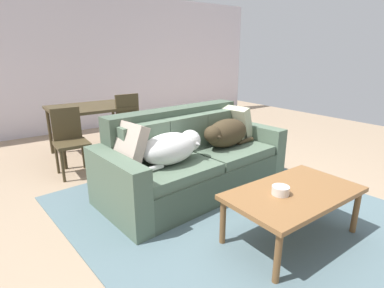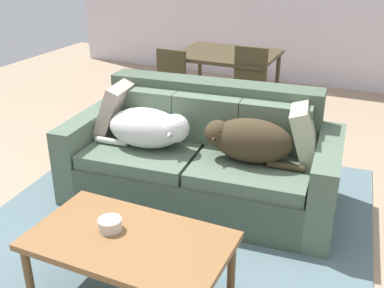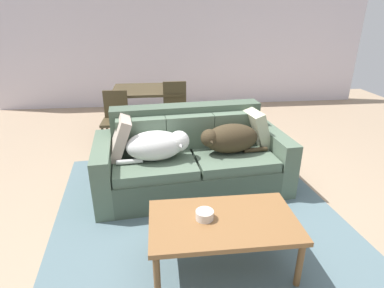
# 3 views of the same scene
# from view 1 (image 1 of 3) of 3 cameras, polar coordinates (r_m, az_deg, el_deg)

# --- Properties ---
(ground_plane) EXTENTS (10.00, 10.00, 0.00)m
(ground_plane) POSITION_cam_1_polar(r_m,az_deg,el_deg) (3.51, 6.12, -9.26)
(ground_plane) COLOR tan
(back_partition) EXTENTS (8.00, 0.12, 2.70)m
(back_partition) POSITION_cam_1_polar(r_m,az_deg,el_deg) (6.67, -17.74, 14.57)
(back_partition) COLOR silver
(back_partition) RESTS_ON ground
(area_rug) EXTENTS (3.14, 3.48, 0.01)m
(area_rug) POSITION_cam_1_polar(r_m,az_deg,el_deg) (3.14, 7.47, -12.53)
(area_rug) COLOR slate
(area_rug) RESTS_ON ground
(couch) EXTENTS (2.24, 1.16, 0.93)m
(couch) POSITION_cam_1_polar(r_m,az_deg,el_deg) (3.47, -0.07, -3.19)
(couch) COLOR #435444
(couch) RESTS_ON ground
(dog_on_left_cushion) EXTENTS (0.78, 0.42, 0.31)m
(dog_on_left_cushion) POSITION_cam_1_polar(r_m,az_deg,el_deg) (3.03, -3.78, -0.67)
(dog_on_left_cushion) COLOR silver
(dog_on_left_cushion) RESTS_ON couch
(dog_on_right_cushion) EXTENTS (0.77, 0.37, 0.33)m
(dog_on_right_cushion) POSITION_cam_1_polar(r_m,az_deg,el_deg) (3.55, 6.39, 2.05)
(dog_on_right_cushion) COLOR #3A2F1E
(dog_on_right_cushion) RESTS_ON couch
(throw_pillow_by_left_arm) EXTENTS (0.33, 0.50, 0.47)m
(throw_pillow_by_left_arm) POSITION_cam_1_polar(r_m,az_deg,el_deg) (2.98, -12.40, -0.41)
(throw_pillow_by_left_arm) COLOR #BBA898
(throw_pillow_by_left_arm) RESTS_ON couch
(throw_pillow_by_right_arm) EXTENTS (0.32, 0.48, 0.46)m
(throw_pillow_by_right_arm) POSITION_cam_1_polar(r_m,az_deg,el_deg) (3.96, 8.17, 3.96)
(throw_pillow_by_right_arm) COLOR #ADB191
(throw_pillow_by_right_arm) RESTS_ON couch
(coffee_table) EXTENTS (1.15, 0.66, 0.45)m
(coffee_table) POSITION_cam_1_polar(r_m,az_deg,el_deg) (2.67, 18.75, -9.36)
(coffee_table) COLOR brown
(coffee_table) RESTS_ON ground
(bowl_on_coffee_table) EXTENTS (0.14, 0.14, 0.07)m
(bowl_on_coffee_table) POSITION_cam_1_polar(r_m,az_deg,el_deg) (2.54, 16.49, -8.47)
(bowl_on_coffee_table) COLOR silver
(bowl_on_coffee_table) RESTS_ON coffee_table
(dining_table) EXTENTS (1.15, 0.92, 0.76)m
(dining_table) POSITION_cam_1_polar(r_m,az_deg,el_deg) (4.86, -18.90, 5.93)
(dining_table) COLOR #443822
(dining_table) RESTS_ON ground
(dining_chair_near_left) EXTENTS (0.41, 0.41, 0.86)m
(dining_chair_near_left) POSITION_cam_1_polar(r_m,az_deg,el_deg) (4.19, -22.22, 1.01)
(dining_chair_near_left) COLOR #443822
(dining_chair_near_left) RESTS_ON ground
(dining_chair_near_right) EXTENTS (0.41, 0.41, 0.96)m
(dining_chair_near_right) POSITION_cam_1_polar(r_m,az_deg,el_deg) (4.55, -11.47, 3.68)
(dining_chair_near_right) COLOR #443822
(dining_chair_near_right) RESTS_ON ground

